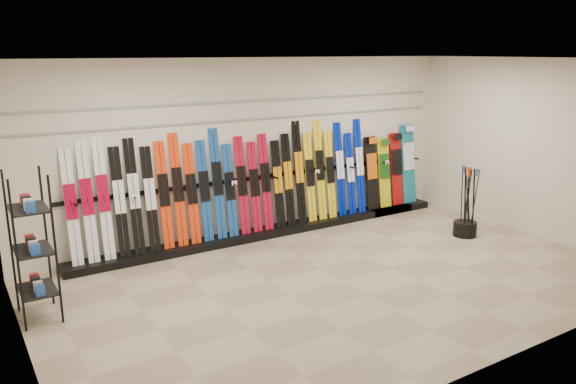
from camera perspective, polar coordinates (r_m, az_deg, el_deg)
floor at (r=7.92m, az=5.68°, el=-8.98°), size 8.00×8.00×0.00m
back_wall at (r=9.52m, az=-3.33°, el=4.44°), size 8.00×0.00×8.00m
left_wall at (r=5.97m, az=-26.01°, el=-2.90°), size 0.00×5.00×5.00m
right_wall at (r=10.38m, az=23.73°, el=4.07°), size 0.00×5.00×5.00m
ceiling at (r=7.29m, az=6.27°, el=13.26°), size 8.00×8.00×0.00m
ski_rack_base at (r=9.79m, az=-1.43°, el=-3.96°), size 8.00×0.40×0.12m
skis at (r=9.29m, az=-5.39°, el=0.68°), size 5.38×0.29×1.80m
snowboards at (r=11.24m, az=10.50°, el=2.29°), size 1.26×0.24×1.56m
accessory_rack at (r=7.20m, az=-24.52°, el=-5.08°), size 0.40×0.60×1.78m
pole_bin at (r=10.15m, az=17.52°, el=-3.58°), size 0.40×0.40×0.25m
ski_poles at (r=10.00m, az=17.84°, el=-0.97°), size 0.21×0.42×1.18m
slatwall_rail_0 at (r=9.43m, az=-3.31°, el=7.42°), size 7.60×0.02×0.03m
slatwall_rail_1 at (r=9.40m, az=-3.34°, el=9.23°), size 7.60×0.02×0.03m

